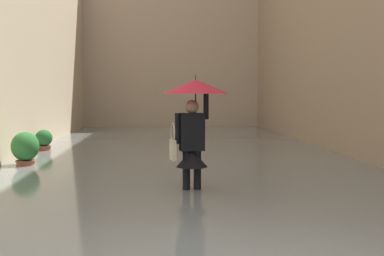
{
  "coord_description": "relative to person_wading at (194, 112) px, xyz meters",
  "views": [
    {
      "loc": [
        0.64,
        3.64,
        1.71
      ],
      "look_at": [
        0.04,
        -4.98,
        1.09
      ],
      "focal_mm": 46.48,
      "sensor_mm": 36.0,
      "label": 1
    }
  ],
  "objects": [
    {
      "name": "ground_plane",
      "position": [
        -0.07,
        -5.28,
        -1.41
      ],
      "size": [
        60.0,
        60.0,
        0.0
      ],
      "primitive_type": "plane",
      "color": "#605B56"
    },
    {
      "name": "flood_water",
      "position": [
        -0.07,
        -5.28,
        -1.32
      ],
      "size": [
        8.7,
        24.88,
        0.17
      ],
      "primitive_type": "cube",
      "color": "slate",
      "rests_on": "ground_plane"
    },
    {
      "name": "building_facade_far",
      "position": [
        -0.07,
        -15.62,
        2.62
      ],
      "size": [
        11.5,
        1.8,
        8.05
      ],
      "primitive_type": "cube",
      "color": "tan",
      "rests_on": "ground_plane"
    },
    {
      "name": "person_wading",
      "position": [
        0.0,
        0.0,
        0.0
      ],
      "size": [
        1.06,
        1.06,
        1.98
      ],
      "color": "#4C4233",
      "rests_on": "ground_plane"
    },
    {
      "name": "potted_plant_far_right",
      "position": [
        3.39,
        -2.93,
        -0.91
      ],
      "size": [
        0.59,
        0.59,
        0.88
      ],
      "color": "#9E563D",
      "rests_on": "ground_plane"
    },
    {
      "name": "potted_plant_near_right",
      "position": [
        3.61,
        -5.68,
        -1.01
      ],
      "size": [
        0.45,
        0.45,
        0.72
      ],
      "color": "brown",
      "rests_on": "ground_plane"
    }
  ]
}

